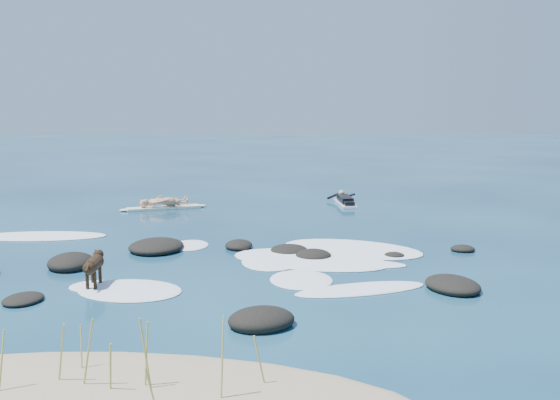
{
  "coord_description": "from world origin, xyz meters",
  "views": [
    {
      "loc": [
        2.83,
        -14.69,
        3.62
      ],
      "look_at": [
        1.68,
        4.0,
        0.9
      ],
      "focal_mm": 40.0,
      "sensor_mm": 36.0,
      "label": 1
    }
  ],
  "objects": [
    {
      "name": "ground",
      "position": [
        0.0,
        0.0,
        0.0
      ],
      "size": [
        160.0,
        160.0,
        0.0
      ],
      "primitive_type": "plane",
      "color": "#0A2642",
      "rests_on": "ground"
    },
    {
      "name": "dune_grass",
      "position": [
        0.19,
        -7.87,
        0.6
      ],
      "size": [
        4.0,
        1.74,
        1.19
      ],
      "color": "#A9AB52",
      "rests_on": "ground"
    },
    {
      "name": "reef_rocks",
      "position": [
        -1.82,
        -1.44,
        0.11
      ],
      "size": [
        13.35,
        7.11,
        0.58
      ],
      "color": "black",
      "rests_on": "ground"
    },
    {
      "name": "breaking_foam",
      "position": [
        1.11,
        0.09,
        0.01
      ],
      "size": [
        13.81,
        7.08,
        0.12
      ],
      "color": "white",
      "rests_on": "ground"
    },
    {
      "name": "standing_surfer_rig",
      "position": [
        -2.83,
        7.6,
        0.72
      ],
      "size": [
        3.03,
        1.61,
        1.82
      ],
      "rotation": [
        0.0,
        0.0,
        0.43
      ],
      "color": "#F0E4C0",
      "rests_on": "ground"
    },
    {
      "name": "paddling_surfer_rig",
      "position": [
        3.86,
        9.2,
        0.15
      ],
      "size": [
        1.15,
        2.59,
        0.45
      ],
      "rotation": [
        0.0,
        0.0,
        1.71
      ],
      "color": "white",
      "rests_on": "ground"
    },
    {
      "name": "dog",
      "position": [
        -1.73,
        -2.55,
        0.49
      ],
      "size": [
        0.36,
        1.17,
        0.74
      ],
      "rotation": [
        0.0,
        0.0,
        1.67
      ],
      "color": "black",
      "rests_on": "ground"
    }
  ]
}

